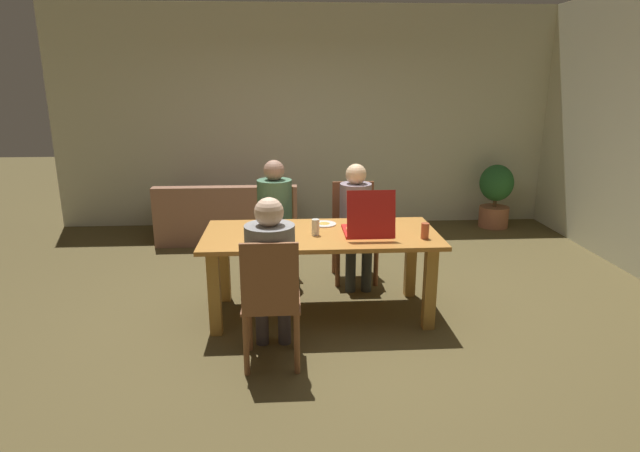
{
  "coord_description": "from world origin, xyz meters",
  "views": [
    {
      "loc": [
        -0.28,
        -4.26,
        2.0
      ],
      "look_at": [
        0.0,
        0.1,
        0.77
      ],
      "focal_mm": 29.52,
      "sensor_mm": 36.0,
      "label": 1
    }
  ],
  "objects_px": {
    "person_1": "(356,215)",
    "potted_plant": "(496,193)",
    "pizza_box_0": "(367,228)",
    "drinking_glass_1": "(315,227)",
    "person_2": "(275,212)",
    "couch": "(229,218)",
    "chair_1": "(354,228)",
    "chair_2": "(276,229)",
    "plate_1": "(279,224)",
    "person_0": "(271,266)",
    "drinking_glass_0": "(387,212)",
    "chair_0": "(271,300)",
    "drinking_glass_2": "(425,231)",
    "plate_0": "(259,243)",
    "dining_table": "(321,246)",
    "plate_2": "(324,224)"
  },
  "relations": [
    {
      "from": "chair_2",
      "to": "plate_2",
      "type": "height_order",
      "value": "chair_2"
    },
    {
      "from": "plate_1",
      "to": "drinking_glass_0",
      "type": "distance_m",
      "value": 1.01
    },
    {
      "from": "person_2",
      "to": "drinking_glass_2",
      "type": "xyz_separation_m",
      "value": [
        1.24,
        -0.98,
        0.07
      ]
    },
    {
      "from": "chair_0",
      "to": "plate_1",
      "type": "distance_m",
      "value": 1.16
    },
    {
      "from": "dining_table",
      "to": "pizza_box_0",
      "type": "xyz_separation_m",
      "value": [
        0.39,
        -0.06,
        0.18
      ]
    },
    {
      "from": "chair_2",
      "to": "couch",
      "type": "xyz_separation_m",
      "value": [
        -0.63,
        1.42,
        -0.25
      ]
    },
    {
      "from": "dining_table",
      "to": "person_1",
      "type": "bearing_deg",
      "value": 61.53
    },
    {
      "from": "dining_table",
      "to": "pizza_box_0",
      "type": "height_order",
      "value": "pizza_box_0"
    },
    {
      "from": "drinking_glass_0",
      "to": "potted_plant",
      "type": "xyz_separation_m",
      "value": [
        1.95,
        2.28,
        -0.34
      ]
    },
    {
      "from": "pizza_box_0",
      "to": "drinking_glass_1",
      "type": "xyz_separation_m",
      "value": [
        -0.44,
        -0.01,
        0.01
      ]
    },
    {
      "from": "dining_table",
      "to": "person_2",
      "type": "distance_m",
      "value": 0.87
    },
    {
      "from": "plate_1",
      "to": "chair_1",
      "type": "bearing_deg",
      "value": 40.25
    },
    {
      "from": "person_1",
      "to": "plate_2",
      "type": "height_order",
      "value": "person_1"
    },
    {
      "from": "person_2",
      "to": "couch",
      "type": "distance_m",
      "value": 1.75
    },
    {
      "from": "chair_2",
      "to": "person_2",
      "type": "distance_m",
      "value": 0.25
    },
    {
      "from": "chair_1",
      "to": "drinking_glass_2",
      "type": "height_order",
      "value": "chair_1"
    },
    {
      "from": "dining_table",
      "to": "plate_1",
      "type": "distance_m",
      "value": 0.46
    },
    {
      "from": "dining_table",
      "to": "person_1",
      "type": "distance_m",
      "value": 0.84
    },
    {
      "from": "person_2",
      "to": "drinking_glass_1",
      "type": "xyz_separation_m",
      "value": [
        0.36,
        -0.83,
        0.08
      ]
    },
    {
      "from": "person_2",
      "to": "chair_1",
      "type": "bearing_deg",
      "value": 8.82
    },
    {
      "from": "potted_plant",
      "to": "pizza_box_0",
      "type": "bearing_deg",
      "value": -129.0
    },
    {
      "from": "chair_1",
      "to": "plate_1",
      "type": "distance_m",
      "value": 1.02
    },
    {
      "from": "chair_2",
      "to": "pizza_box_0",
      "type": "height_order",
      "value": "pizza_box_0"
    },
    {
      "from": "chair_2",
      "to": "couch",
      "type": "bearing_deg",
      "value": 113.84
    },
    {
      "from": "person_0",
      "to": "plate_2",
      "type": "relative_size",
      "value": 5.68
    },
    {
      "from": "person_0",
      "to": "potted_plant",
      "type": "xyz_separation_m",
      "value": [
        2.99,
        3.41,
        -0.25
      ]
    },
    {
      "from": "drinking_glass_1",
      "to": "couch",
      "type": "relative_size",
      "value": 0.08
    },
    {
      "from": "person_0",
      "to": "couch",
      "type": "xyz_separation_m",
      "value": [
        -0.63,
        3.08,
        -0.46
      ]
    },
    {
      "from": "couch",
      "to": "chair_1",
      "type": "bearing_deg",
      "value": -45.2
    },
    {
      "from": "chair_2",
      "to": "potted_plant",
      "type": "xyz_separation_m",
      "value": [
        2.99,
        1.75,
        -0.05
      ]
    },
    {
      "from": "person_1",
      "to": "person_2",
      "type": "distance_m",
      "value": 0.8
    },
    {
      "from": "person_0",
      "to": "drinking_glass_1",
      "type": "xyz_separation_m",
      "value": [
        0.36,
        0.68,
        0.08
      ]
    },
    {
      "from": "chair_1",
      "to": "person_2",
      "type": "relative_size",
      "value": 0.79
    },
    {
      "from": "potted_plant",
      "to": "person_0",
      "type": "bearing_deg",
      "value": -131.28
    },
    {
      "from": "drinking_glass_0",
      "to": "person_1",
      "type": "bearing_deg",
      "value": 123.92
    },
    {
      "from": "plate_0",
      "to": "drinking_glass_2",
      "type": "bearing_deg",
      "value": 2.67
    },
    {
      "from": "person_2",
      "to": "plate_2",
      "type": "xyz_separation_m",
      "value": [
        0.45,
        -0.52,
        0.02
      ]
    },
    {
      "from": "chair_0",
      "to": "couch",
      "type": "relative_size",
      "value": 0.56
    },
    {
      "from": "couch",
      "to": "drinking_glass_0",
      "type": "bearing_deg",
      "value": -49.47
    },
    {
      "from": "chair_0",
      "to": "couch",
      "type": "bearing_deg",
      "value": 101.08
    },
    {
      "from": "person_1",
      "to": "potted_plant",
      "type": "relative_size",
      "value": 1.38
    },
    {
      "from": "person_1",
      "to": "drinking_glass_0",
      "type": "distance_m",
      "value": 0.44
    },
    {
      "from": "pizza_box_0",
      "to": "potted_plant",
      "type": "relative_size",
      "value": 0.53
    },
    {
      "from": "person_1",
      "to": "couch",
      "type": "bearing_deg",
      "value": 131.85
    },
    {
      "from": "drinking_glass_0",
      "to": "drinking_glass_1",
      "type": "height_order",
      "value": "drinking_glass_0"
    },
    {
      "from": "person_1",
      "to": "drinking_glass_1",
      "type": "bearing_deg",
      "value": -119.11
    },
    {
      "from": "chair_1",
      "to": "couch",
      "type": "xyz_separation_m",
      "value": [
        -1.43,
        1.44,
        -0.24
      ]
    },
    {
      "from": "drinking_glass_0",
      "to": "drinking_glass_2",
      "type": "distance_m",
      "value": 0.63
    },
    {
      "from": "person_2",
      "to": "pizza_box_0",
      "type": "height_order",
      "value": "person_2"
    },
    {
      "from": "chair_2",
      "to": "plate_1",
      "type": "bearing_deg",
      "value": -86.04
    }
  ]
}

